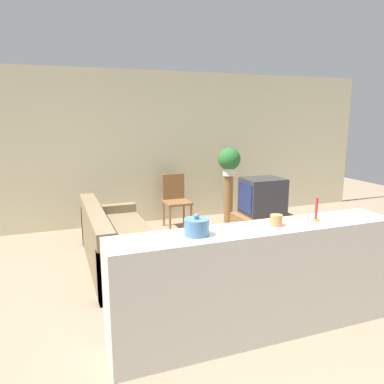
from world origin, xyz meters
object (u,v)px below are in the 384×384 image
at_px(wooden_chair, 176,198).
at_px(potted_plant, 229,160).
at_px(decorative_bowl, 197,227).
at_px(couch, 118,244).
at_px(television, 262,196).

bearing_deg(wooden_chair, potted_plant, -5.19).
xyz_separation_m(wooden_chair, potted_plant, (0.98, -0.09, 0.63)).
bearing_deg(decorative_bowl, couch, 99.11).
distance_m(wooden_chair, potted_plant, 1.17).
bearing_deg(decorative_bowl, potted_plant, 59.91).
height_order(couch, potted_plant, potted_plant).
xyz_separation_m(television, potted_plant, (0.01, 1.18, 0.42)).
bearing_deg(couch, decorative_bowl, -80.89).
bearing_deg(television, wooden_chair, 127.47).
bearing_deg(potted_plant, television, -90.64).
bearing_deg(television, potted_plant, 89.36).
distance_m(television, wooden_chair, 1.61).
height_order(wooden_chair, potted_plant, potted_plant).
xyz_separation_m(couch, decorative_bowl, (0.32, -2.00, 0.78)).
bearing_deg(potted_plant, couch, -149.58).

